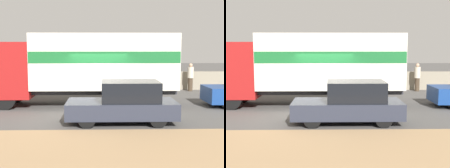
% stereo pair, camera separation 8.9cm
% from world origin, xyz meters
% --- Properties ---
extents(ground_plane, '(80.00, 80.00, 0.00)m').
position_xyz_m(ground_plane, '(0.00, 0.00, 0.00)').
color(ground_plane, '#514F4C').
extents(dirt_shoulder_foreground, '(60.00, 6.29, 0.04)m').
position_xyz_m(dirt_shoulder_foreground, '(0.00, -5.42, 0.02)').
color(dirt_shoulder_foreground, tan).
rests_on(dirt_shoulder_foreground, ground_plane).
extents(stone_wall_backdrop, '(60.00, 0.35, 1.18)m').
position_xyz_m(stone_wall_backdrop, '(0.00, 7.70, 0.59)').
color(stone_wall_backdrop, gray).
rests_on(stone_wall_backdrop, ground_plane).
extents(box_truck, '(8.94, 2.34, 3.40)m').
position_xyz_m(box_truck, '(-0.63, 2.26, 1.99)').
color(box_truck, maroon).
rests_on(box_truck, ground_plane).
extents(car_hatchback, '(4.01, 1.72, 1.55)m').
position_xyz_m(car_hatchback, '(0.98, -1.17, 0.75)').
color(car_hatchback, '#282D3D').
rests_on(car_hatchback, ground_plane).
extents(pedestrian, '(0.38, 0.38, 1.76)m').
position_xyz_m(pedestrian, '(5.70, 6.94, 0.91)').
color(pedestrian, '#473828').
rests_on(pedestrian, ground_plane).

